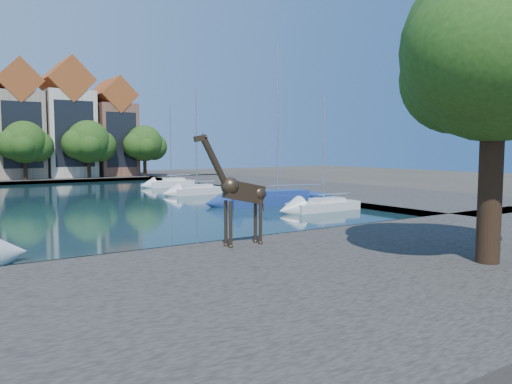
# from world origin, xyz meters

# --- Properties ---
(ground) EXTENTS (160.00, 160.00, 0.00)m
(ground) POSITION_xyz_m (0.00, 0.00, 0.00)
(ground) COLOR #38332B
(ground) RESTS_ON ground
(water_basin) EXTENTS (38.00, 50.00, 0.08)m
(water_basin) POSITION_xyz_m (0.00, 24.00, 0.04)
(water_basin) COLOR black
(water_basin) RESTS_ON ground
(near_quay) EXTENTS (50.00, 14.00, 0.50)m
(near_quay) POSITION_xyz_m (0.00, -7.00, 0.25)
(near_quay) COLOR #44403B
(near_quay) RESTS_ON ground
(far_quay) EXTENTS (60.00, 16.00, 0.50)m
(far_quay) POSITION_xyz_m (0.00, 56.00, 0.25)
(far_quay) COLOR #44403B
(far_quay) RESTS_ON ground
(right_quay) EXTENTS (14.00, 52.00, 0.50)m
(right_quay) POSITION_xyz_m (25.00, 24.00, 0.25)
(right_quay) COLOR #44403B
(right_quay) RESTS_ON ground
(plane_tree) EXTENTS (8.32, 6.40, 10.62)m
(plane_tree) POSITION_xyz_m (7.62, -9.01, 7.67)
(plane_tree) COLOR #332114
(plane_tree) RESTS_ON near_quay
(townhouse_east_inner) EXTENTS (5.94, 9.18, 15.79)m
(townhouse_east_inner) POSITION_xyz_m (2.00, 55.99, 7.73)
(townhouse_east_inner) COLOR tan
(townhouse_east_inner) RESTS_ON far_quay
(townhouse_east_mid) EXTENTS (6.43, 9.18, 16.65)m
(townhouse_east_mid) POSITION_xyz_m (8.50, 55.99, 8.10)
(townhouse_east_mid) COLOR beige
(townhouse_east_mid) RESTS_ON far_quay
(townhouse_east_end) EXTENTS (5.44, 9.18, 14.43)m
(townhouse_east_end) POSITION_xyz_m (15.00, 55.99, 7.11)
(townhouse_east_end) COLOR brown
(townhouse_east_end) RESTS_ON far_quay
(far_tree_mid_east) EXTENTS (7.02, 5.40, 7.52)m
(far_tree_mid_east) POSITION_xyz_m (2.10, 50.49, 5.13)
(far_tree_mid_east) COLOR #332114
(far_tree_mid_east) RESTS_ON far_quay
(far_tree_east) EXTENTS (7.54, 5.80, 7.84)m
(far_tree_east) POSITION_xyz_m (10.11, 50.49, 5.24)
(far_tree_east) COLOR #332114
(far_tree_east) RESTS_ON far_quay
(far_tree_far_east) EXTENTS (6.76, 5.20, 7.36)m
(far_tree_far_east) POSITION_xyz_m (18.09, 50.49, 5.08)
(far_tree_far_east) COLOR #332114
(far_tree_far_east) RESTS_ON far_quay
(giraffe_statue) EXTENTS (3.18, 0.56, 4.56)m
(giraffe_statue) POSITION_xyz_m (1.86, -1.50, 2.74)
(giraffe_statue) COLOR #3A2B1D
(giraffe_statue) RESTS_ON near_quay
(sailboat_right_a) EXTENTS (5.45, 1.94, 8.19)m
(sailboat_right_a) POSITION_xyz_m (14.83, 7.94, 0.55)
(sailboat_right_a) COLOR silver
(sailboat_right_a) RESTS_ON water_basin
(sailboat_right_b) EXTENTS (8.71, 4.67, 12.38)m
(sailboat_right_b) POSITION_xyz_m (14.43, 12.97, 0.69)
(sailboat_right_b) COLOR navy
(sailboat_right_b) RESTS_ON water_basin
(sailboat_right_c) EXTENTS (5.33, 2.29, 10.03)m
(sailboat_right_c) POSITION_xyz_m (13.10, 24.36, 0.61)
(sailboat_right_c) COLOR silver
(sailboat_right_c) RESTS_ON water_basin
(sailboat_right_d) EXTENTS (5.25, 1.84, 9.42)m
(sailboat_right_d) POSITION_xyz_m (15.00, 34.61, 0.64)
(sailboat_right_d) COLOR white
(sailboat_right_d) RESTS_ON water_basin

